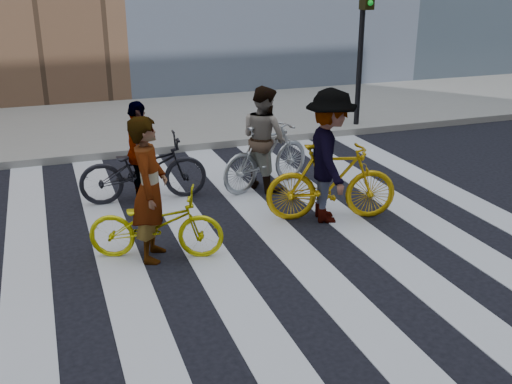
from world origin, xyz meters
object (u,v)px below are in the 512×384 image
traffic_signal (364,29)px  bike_dark_rear (143,169)px  rider_right (329,156)px  bike_yellow_right (331,182)px  rider_left (150,189)px  bike_yellow_left (156,224)px  bike_silver_mid (266,156)px  rider_mid (264,138)px  rider_rear (139,152)px

traffic_signal → bike_dark_rear: size_ratio=1.67×
traffic_signal → rider_right: (-2.98, -4.46, -1.31)m
bike_yellow_right → rider_left: size_ratio=1.04×
bike_yellow_left → bike_silver_mid: bike_silver_mid is taller
bike_silver_mid → bike_yellow_right: (0.39, -1.62, 0.02)m
bike_dark_rear → rider_mid: 2.02m
rider_left → bike_dark_rear: bearing=12.8°
traffic_signal → bike_yellow_left: 7.60m
rider_right → rider_rear: bearing=70.2°
traffic_signal → bike_yellow_right: bearing=-123.3°
traffic_signal → rider_rear: size_ratio=2.07×
bike_silver_mid → traffic_signal: bearing=-70.7°
rider_rear → bike_yellow_left: bearing=179.5°
rider_left → rider_mid: size_ratio=1.07×
bike_silver_mid → rider_mid: 0.31m
bike_yellow_left → bike_silver_mid: bearing=-28.5°
rider_left → rider_mid: bearing=-28.5°
bike_silver_mid → rider_rear: 2.11m
rider_mid → rider_rear: bearing=66.7°
bike_dark_rear → bike_silver_mid: bearing=-88.2°
bike_yellow_left → rider_mid: 3.00m
bike_yellow_left → rider_rear: bearing=15.5°
bike_silver_mid → bike_yellow_right: bearing=172.3°
bike_yellow_left → bike_yellow_right: size_ratio=0.89×
rider_right → rider_rear: 2.96m
bike_yellow_right → rider_mid: 1.70m
traffic_signal → bike_silver_mid: size_ratio=1.81×
bike_silver_mid → bike_dark_rear: bike_silver_mid is taller
rider_mid → rider_left: bearing=110.4°
rider_rear → rider_mid: bearing=-88.2°
bike_yellow_left → rider_right: size_ratio=0.88×
rider_mid → rider_right: rider_right is taller
bike_dark_rear → rider_rear: size_ratio=1.24×
bike_silver_mid → bike_yellow_right: size_ratio=0.97×
bike_yellow_left → rider_right: bearing=-61.9°
bike_yellow_left → rider_left: size_ratio=0.92×
bike_yellow_left → bike_silver_mid: size_ratio=0.92×
traffic_signal → rider_right: traffic_signal is taller
bike_silver_mid → rider_rear: rider_rear is taller
bike_yellow_left → rider_mid: rider_mid is taller
bike_silver_mid → rider_left: bearing=109.7°
bike_yellow_right → traffic_signal: bearing=-18.3°
bike_dark_rear → rider_right: 2.95m
bike_yellow_right → bike_dark_rear: bearing=70.2°
traffic_signal → rider_left: (-5.61, -4.84, -1.36)m
rider_rear → rider_right: bearing=-121.0°
rider_left → bike_yellow_right: bearing=-62.2°
rider_mid → rider_right: (0.39, -1.62, 0.10)m
bike_dark_rear → rider_mid: size_ratio=1.15×
rider_rear → rider_left: bearing=178.1°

